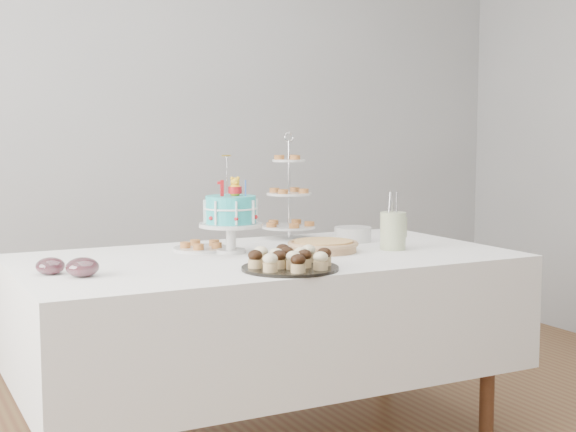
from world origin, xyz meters
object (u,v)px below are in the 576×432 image
plate_stack (353,234)px  jam_bowl_a (50,266)px  jam_bowl_b (82,268)px  birthday_cake (231,226)px  utensil_pitcher (393,229)px  table (266,312)px  cupcake_tray (290,259)px  pie (323,245)px  pastry_plate (202,246)px  tiered_stand (289,194)px

plate_stack → jam_bowl_a: bearing=-170.3°
plate_stack → jam_bowl_b: size_ratio=1.48×
birthday_cake → utensil_pitcher: size_ratio=1.66×
jam_bowl_b → utensil_pitcher: (1.28, 0.04, 0.05)m
table → cupcake_tray: (-0.07, -0.34, 0.27)m
pie → cupcake_tray: bearing=-134.7°
cupcake_tray → utensil_pitcher: bearing=21.7°
birthday_cake → pastry_plate: size_ratio=1.67×
pastry_plate → utensil_pitcher: bearing=-25.9°
birthday_cake → jam_bowl_a: size_ratio=3.97×
cupcake_tray → pastry_plate: cupcake_tray is taller
jam_bowl_a → jam_bowl_b: jam_bowl_b is taller
pie → pastry_plate: bearing=147.7°
jam_bowl_b → utensil_pitcher: utensil_pitcher is taller
table → tiered_stand: size_ratio=3.98×
jam_bowl_a → jam_bowl_b: bearing=-47.8°
pie → plate_stack: bearing=37.5°
tiered_stand → jam_bowl_a: bearing=-158.6°
jam_bowl_b → utensil_pitcher: size_ratio=0.47×
table → jam_bowl_b: 0.81m
cupcake_tray → tiered_stand: (0.38, 0.74, 0.16)m
tiered_stand → plate_stack: size_ratio=2.94×
table → tiered_stand: 0.66m
jam_bowl_a → pie: bearing=1.3°
birthday_cake → tiered_stand: size_ratio=0.81×
table → utensil_pitcher: size_ratio=8.11×
plate_stack → jam_bowl_b: 1.31m
tiered_stand → jam_bowl_b: size_ratio=4.34×
tiered_stand → pastry_plate: size_ratio=2.06×
jam_bowl_b → pie: bearing=6.9°
pie → jam_bowl_b: bearing=-173.1°
jam_bowl_a → pastry_plate: bearing=23.6°
table → cupcake_tray: 0.44m
birthday_cake → jam_bowl_a: bearing=-155.9°
plate_stack → utensil_pitcher: (0.02, -0.29, 0.05)m
table → utensil_pitcher: bearing=-11.1°
plate_stack → pastry_plate: (-0.69, 0.06, -0.02)m
tiered_stand → jam_bowl_b: bearing=-152.8°
utensil_pitcher → tiered_stand: bearing=130.8°
tiered_stand → birthday_cake: bearing=-145.2°
utensil_pitcher → table: bearing=-174.2°
table → birthday_cake: birthday_cake is taller
cupcake_tray → utensil_pitcher: 0.65m
table → utensil_pitcher: (0.53, -0.10, 0.31)m
plate_stack → jam_bowl_a: (-1.35, -0.23, -0.00)m
tiered_stand → plate_stack: 0.34m
jam_bowl_a → utensil_pitcher: size_ratio=0.42×
pie → jam_bowl_b: 1.00m
pastry_plate → jam_bowl_b: jam_bowl_b is taller
table → tiered_stand: bearing=52.4°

